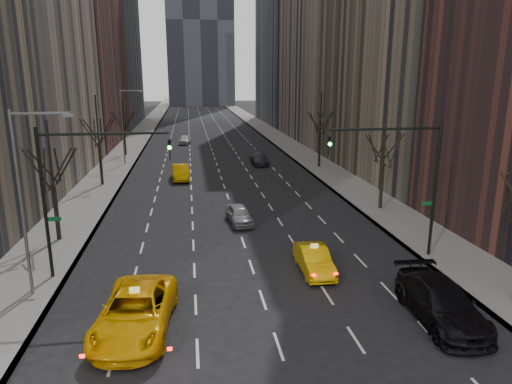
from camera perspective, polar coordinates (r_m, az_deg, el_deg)
name	(u,v)px	position (r m, az deg, el deg)	size (l,w,h in m)	color
sidewalk_left	(138,138)	(83.15, -14.59, 6.50)	(4.50, 320.00, 0.15)	slate
sidewalk_right	(275,136)	(84.11, 2.36, 7.03)	(4.50, 320.00, 0.15)	slate
tree_lw_b	(54,187)	(31.98, -23.98, 0.62)	(3.36, 3.50, 7.82)	black
tree_lw_c	(99,146)	(47.27, -19.01, 5.50)	(3.36, 3.50, 8.74)	black
tree_lw_d	(124,130)	(64.97, -16.17, 7.46)	(3.36, 3.50, 7.36)	black
tree_rw_b	(383,165)	(37.89, 15.59, 3.28)	(3.36, 3.50, 7.82)	black
tree_rw_c	(320,134)	(54.58, 8.01, 7.20)	(3.36, 3.50, 8.74)	black
traffic_mast_left	(76,178)	(25.21, -21.57, 1.60)	(6.69, 0.39, 8.00)	black
traffic_mast_right	(409,168)	(27.47, 18.62, 2.83)	(6.69, 0.39, 8.00)	black
streetlight_near	(27,186)	(23.78, -26.71, 0.69)	(2.83, 0.22, 9.00)	slate
streetlight_far	(125,119)	(57.71, -16.06, 8.75)	(2.83, 0.22, 9.00)	slate
taxi_suv	(135,312)	(20.63, -14.83, -14.27)	(2.93, 6.36, 1.77)	#F6AF05
taxi_sedan	(314,260)	(25.75, 7.25, -8.40)	(1.50, 4.31, 1.42)	#EDAE05
silver_sedan_ahead	(239,214)	(33.78, -2.11, -2.82)	(1.58, 3.93, 1.34)	gray
parked_suv_black	(441,302)	(22.30, 22.12, -12.66)	(2.43, 5.97, 1.73)	black
far_taxi	(181,172)	(48.70, -9.39, 2.44)	(1.67, 4.79, 1.58)	#F4B105
far_suv_grey	(260,159)	(56.58, 0.46, 4.15)	(1.92, 4.73, 1.37)	#303035
far_car_white	(185,140)	(75.07, -8.90, 6.49)	(1.68, 4.17, 1.42)	silver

